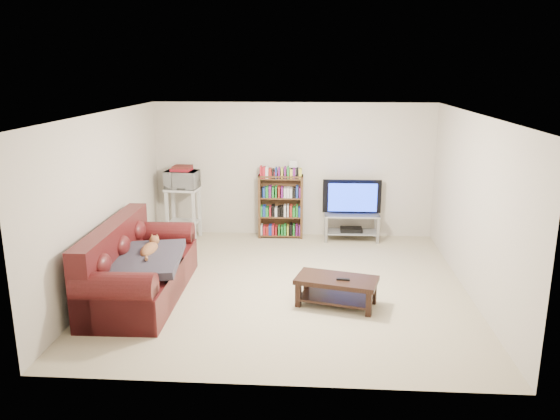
# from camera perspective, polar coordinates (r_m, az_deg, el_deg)

# --- Properties ---
(floor) EXTENTS (5.00, 5.00, 0.00)m
(floor) POSITION_cam_1_polar(r_m,az_deg,el_deg) (7.76, 0.55, -7.92)
(floor) COLOR beige
(floor) RESTS_ON ground
(ceiling) EXTENTS (5.00, 5.00, 0.00)m
(ceiling) POSITION_cam_1_polar(r_m,az_deg,el_deg) (7.19, 0.59, 10.03)
(ceiling) COLOR white
(ceiling) RESTS_ON ground
(wall_back) EXTENTS (5.00, 0.00, 5.00)m
(wall_back) POSITION_cam_1_polar(r_m,az_deg,el_deg) (9.83, 1.40, 4.20)
(wall_back) COLOR silver
(wall_back) RESTS_ON ground
(wall_front) EXTENTS (5.00, 0.00, 5.00)m
(wall_front) POSITION_cam_1_polar(r_m,az_deg,el_deg) (5.00, -1.07, -6.15)
(wall_front) COLOR silver
(wall_front) RESTS_ON ground
(wall_left) EXTENTS (0.00, 5.00, 5.00)m
(wall_left) POSITION_cam_1_polar(r_m,az_deg,el_deg) (7.93, -17.79, 0.96)
(wall_left) COLOR silver
(wall_left) RESTS_ON ground
(wall_right) EXTENTS (0.00, 5.00, 5.00)m
(wall_right) POSITION_cam_1_polar(r_m,az_deg,el_deg) (7.67, 19.57, 0.37)
(wall_right) COLOR silver
(wall_right) RESTS_ON ground
(sofa) EXTENTS (1.05, 2.35, 0.99)m
(sofa) POSITION_cam_1_polar(r_m,az_deg,el_deg) (7.57, -14.88, -6.25)
(sofa) COLOR #471213
(sofa) RESTS_ON floor
(blanket) EXTENTS (1.01, 1.25, 0.19)m
(blanket) POSITION_cam_1_polar(r_m,az_deg,el_deg) (7.29, -13.93, -5.05)
(blanket) COLOR #312D39
(blanket) RESTS_ON sofa
(cat) EXTENTS (0.26, 0.64, 0.19)m
(cat) POSITION_cam_1_polar(r_m,az_deg,el_deg) (7.46, -13.49, -4.08)
(cat) COLOR brown
(cat) RESTS_ON sofa
(coffee_table) EXTENTS (1.12, 0.75, 0.37)m
(coffee_table) POSITION_cam_1_polar(r_m,az_deg,el_deg) (7.11, 5.92, -7.93)
(coffee_table) COLOR black
(coffee_table) RESTS_ON floor
(remote) EXTENTS (0.17, 0.06, 0.02)m
(remote) POSITION_cam_1_polar(r_m,az_deg,el_deg) (7.00, 6.62, -7.21)
(remote) COLOR black
(remote) RESTS_ON coffee_table
(tv_stand) EXTENTS (0.96, 0.44, 0.48)m
(tv_stand) POSITION_cam_1_polar(r_m,az_deg,el_deg) (9.76, 7.47, -1.28)
(tv_stand) COLOR #999EA3
(tv_stand) RESTS_ON floor
(television) EXTENTS (1.03, 0.15, 0.59)m
(television) POSITION_cam_1_polar(r_m,az_deg,el_deg) (9.64, 7.56, 1.31)
(television) COLOR black
(television) RESTS_ON tv_stand
(dvd_player) EXTENTS (0.39, 0.27, 0.06)m
(dvd_player) POSITION_cam_1_polar(r_m,az_deg,el_deg) (9.80, 7.44, -2.04)
(dvd_player) COLOR black
(dvd_player) RESTS_ON tv_stand
(bookshelf) EXTENTS (0.79, 0.25, 1.14)m
(bookshelf) POSITION_cam_1_polar(r_m,az_deg,el_deg) (9.77, 0.08, 0.49)
(bookshelf) COLOR #4C311A
(bookshelf) RESTS_ON floor
(shelf_clutter) EXTENTS (0.58, 0.18, 0.28)m
(shelf_clutter) POSITION_cam_1_polar(r_m,az_deg,el_deg) (9.64, 0.66, 4.31)
(shelf_clutter) COLOR silver
(shelf_clutter) RESTS_ON bookshelf
(microwave_stand) EXTENTS (0.61, 0.47, 0.92)m
(microwave_stand) POSITION_cam_1_polar(r_m,az_deg,el_deg) (9.89, -10.08, 0.40)
(microwave_stand) COLOR silver
(microwave_stand) RESTS_ON floor
(microwave) EXTENTS (0.60, 0.43, 0.31)m
(microwave) POSITION_cam_1_polar(r_m,az_deg,el_deg) (9.78, -10.21, 3.16)
(microwave) COLOR silver
(microwave) RESTS_ON microwave_stand
(game_boxes) EXTENTS (0.36, 0.32, 0.05)m
(game_boxes) POSITION_cam_1_polar(r_m,az_deg,el_deg) (9.75, -10.25, 4.20)
(game_boxes) COLOR maroon
(game_boxes) RESTS_ON microwave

